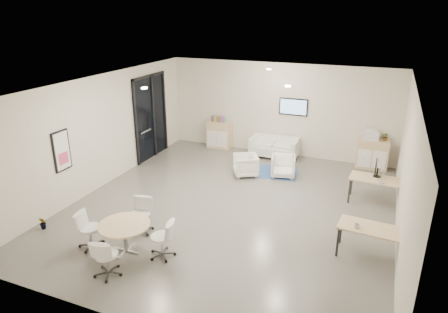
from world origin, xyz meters
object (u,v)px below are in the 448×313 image
object	(u,v)px
armchair_left	(246,164)
armchair_right	(283,165)
desk_front	(370,230)
round_table	(124,228)
sideboard_left	(219,135)
loveseat	(274,148)
sideboard_right	(372,154)
desk_rear	(376,181)

from	to	relation	value
armchair_left	armchair_right	world-z (taller)	armchair_right
armchair_left	desk_front	world-z (taller)	armchair_left
round_table	sideboard_left	bearing A→B (deg)	96.61
sideboard_left	desk_front	xyz separation A→B (m)	(5.60, -5.21, 0.11)
armchair_left	armchair_right	size ratio (longest dim) A/B	0.99
loveseat	desk_front	size ratio (longest dim) A/B	1.24
sideboard_left	armchair_left	size ratio (longest dim) A/B	1.36
sideboard_left	armchair_right	world-z (taller)	sideboard_left
sideboard_right	armchair_right	world-z (taller)	sideboard_right
desk_front	round_table	size ratio (longest dim) A/B	1.22
armchair_right	desk_rear	bearing A→B (deg)	-29.33
sideboard_right	round_table	xyz separation A→B (m)	(-4.56, -7.02, 0.09)
loveseat	armchair_right	distance (m)	1.75
sideboard_left	sideboard_right	world-z (taller)	sideboard_left
sideboard_left	round_table	xyz separation A→B (m)	(0.82, -7.03, 0.08)
desk_front	armchair_left	bearing A→B (deg)	145.52
armchair_left	desk_front	distance (m)	4.92
desk_rear	round_table	xyz separation A→B (m)	(-4.77, -4.46, -0.05)
armchair_right	desk_front	distance (m)	4.41
sideboard_right	loveseat	xyz separation A→B (m)	(-3.21, -0.15, -0.15)
sideboard_right	round_table	distance (m)	8.37
armchair_left	desk_rear	world-z (taller)	armchair_left
armchair_right	desk_front	world-z (taller)	armchair_right
sideboard_right	loveseat	bearing A→B (deg)	-177.30
sideboard_left	desk_rear	bearing A→B (deg)	-24.65
desk_rear	desk_front	world-z (taller)	desk_rear
loveseat	round_table	distance (m)	7.00
sideboard_left	desk_rear	size ratio (longest dim) A/B	0.72
loveseat	round_table	size ratio (longest dim) A/B	1.51
loveseat	sideboard_right	bearing A→B (deg)	3.57
sideboard_right	desk_rear	world-z (taller)	sideboard_right
sideboard_left	armchair_right	bearing A→B (deg)	-31.25
loveseat	armchair_left	xyz separation A→B (m)	(-0.38, -1.96, 0.03)
sideboard_right	armchair_right	distance (m)	3.04
desk_rear	loveseat	bearing A→B (deg)	148.57
armchair_right	round_table	world-z (taller)	armchair_right
sideboard_right	desk_rear	size ratio (longest dim) A/B	0.71
loveseat	sideboard_left	bearing A→B (deg)	176.67
sideboard_right	desk_front	distance (m)	5.21
armchair_right	desk_rear	distance (m)	2.84
desk_front	round_table	world-z (taller)	desk_front
armchair_left	round_table	bearing A→B (deg)	-39.37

